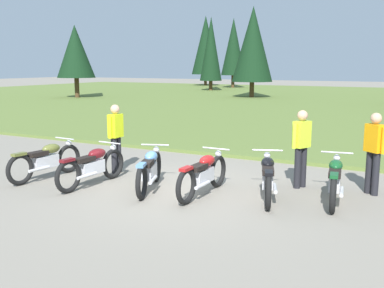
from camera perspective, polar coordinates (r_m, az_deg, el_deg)
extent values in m
plane|color=gray|center=(9.49, -1.69, -5.92)|extent=(140.00, 140.00, 0.00)
cube|color=#5B7033|center=(33.96, 20.00, 5.07)|extent=(80.00, 44.00, 0.10)
cylinder|color=#47331E|center=(45.95, 2.39, 7.38)|extent=(0.36, 0.36, 1.07)
cone|color=black|center=(45.93, 2.43, 11.98)|extent=(2.21, 2.21, 6.31)
cylinder|color=#47331E|center=(56.87, 1.73, 8.10)|extent=(0.36, 0.36, 1.50)
cone|color=black|center=(56.89, 1.75, 12.44)|extent=(3.46, 3.46, 7.11)
cylinder|color=#47331E|center=(51.67, 5.21, 7.88)|extent=(0.36, 0.36, 1.50)
cone|color=black|center=(51.68, 5.28, 12.20)|extent=(2.69, 2.69, 6.30)
cylinder|color=#47331E|center=(36.02, 7.60, 6.81)|extent=(0.36, 0.36, 1.33)
cone|color=black|center=(36.00, 7.73, 12.45)|extent=(3.17, 3.17, 5.76)
cylinder|color=#47331E|center=(36.67, -14.40, 6.88)|extent=(0.36, 0.36, 1.64)
cone|color=black|center=(36.64, -14.60, 11.31)|extent=(2.95, 2.95, 4.03)
torus|color=black|center=(11.37, -15.39, -1.79)|extent=(0.16, 0.71, 0.70)
torus|color=black|center=(10.51, -21.01, -3.06)|extent=(0.16, 0.71, 0.70)
cube|color=silver|center=(10.92, -18.10, -2.14)|extent=(0.25, 0.65, 0.28)
ellipsoid|color=brown|center=(10.98, -17.46, -0.55)|extent=(0.30, 0.50, 0.22)
cube|color=black|center=(10.74, -19.06, -1.19)|extent=(0.26, 0.50, 0.10)
cube|color=brown|center=(10.44, -21.13, -1.24)|extent=(0.17, 0.33, 0.06)
cylinder|color=silver|center=(11.22, -15.88, 0.68)|extent=(0.62, 0.08, 0.03)
sphere|color=silver|center=(11.32, -15.40, 0.11)|extent=(0.14, 0.14, 0.14)
cylinder|color=silver|center=(10.65, -18.83, -3.03)|extent=(0.11, 0.55, 0.07)
torus|color=black|center=(10.55, -10.00, -2.49)|extent=(0.14, 0.70, 0.70)
torus|color=black|center=(9.56, -15.47, -4.00)|extent=(0.14, 0.70, 0.70)
cube|color=silver|center=(10.03, -12.61, -2.93)|extent=(0.23, 0.65, 0.28)
ellipsoid|color=maroon|center=(10.10, -11.97, -1.19)|extent=(0.29, 0.49, 0.22)
cube|color=black|center=(9.83, -13.53, -1.92)|extent=(0.25, 0.49, 0.10)
cube|color=maroon|center=(9.48, -15.56, -2.00)|extent=(0.16, 0.33, 0.06)
cylinder|color=silver|center=(10.38, -10.45, 0.16)|extent=(0.62, 0.06, 0.03)
sphere|color=silver|center=(10.49, -10.00, -0.44)|extent=(0.14, 0.14, 0.14)
cylinder|color=silver|center=(9.75, -13.19, -3.93)|extent=(0.10, 0.55, 0.07)
torus|color=black|center=(10.16, -4.56, -2.84)|extent=(0.34, 0.69, 0.70)
torus|color=black|center=(8.83, -6.42, -4.83)|extent=(0.34, 0.69, 0.70)
cube|color=silver|center=(9.48, -5.43, -3.47)|extent=(0.41, 0.67, 0.28)
ellipsoid|color=#598CC6|center=(9.59, -5.22, -1.60)|extent=(0.41, 0.54, 0.22)
cube|color=black|center=(9.22, -5.75, -2.46)|extent=(0.37, 0.53, 0.10)
cube|color=#598CC6|center=(8.75, -6.46, -2.68)|extent=(0.24, 0.35, 0.06)
cylinder|color=silver|center=(9.96, -4.72, -0.11)|extent=(0.59, 0.24, 0.03)
sphere|color=silver|center=(10.10, -4.56, -0.71)|extent=(0.14, 0.14, 0.14)
cylinder|color=silver|center=(9.19, -4.97, -4.54)|extent=(0.26, 0.54, 0.07)
torus|color=black|center=(9.68, 3.29, -3.47)|extent=(0.11, 0.70, 0.70)
torus|color=black|center=(8.47, -0.75, -5.41)|extent=(0.11, 0.70, 0.70)
cube|color=silver|center=(9.06, 1.41, -4.07)|extent=(0.21, 0.64, 0.28)
ellipsoid|color=#AD1919|center=(9.15, 1.93, -2.13)|extent=(0.27, 0.48, 0.22)
cube|color=black|center=(8.82, 0.77, -2.99)|extent=(0.23, 0.48, 0.10)
cube|color=#AD1919|center=(8.39, -0.76, -3.17)|extent=(0.14, 0.32, 0.06)
cylinder|color=silver|center=(9.49, 3.07, -0.59)|extent=(0.62, 0.04, 0.03)
sphere|color=silver|center=(9.62, 3.37, -1.24)|extent=(0.14, 0.14, 0.14)
cylinder|color=silver|center=(8.76, 1.33, -5.23)|extent=(0.08, 0.55, 0.07)
torus|color=black|center=(9.63, 9.46, -3.66)|extent=(0.33, 0.69, 0.70)
torus|color=black|center=(8.28, 9.66, -5.93)|extent=(0.33, 0.69, 0.70)
cube|color=silver|center=(8.94, 9.56, -4.40)|extent=(0.40, 0.67, 0.28)
ellipsoid|color=black|center=(9.05, 9.59, -2.40)|extent=(0.40, 0.54, 0.22)
cube|color=black|center=(8.67, 9.63, -3.35)|extent=(0.37, 0.53, 0.10)
cube|color=black|center=(8.19, 9.73, -3.64)|extent=(0.24, 0.35, 0.06)
cylinder|color=silver|center=(9.43, 9.56, -0.79)|extent=(0.60, 0.24, 0.03)
sphere|color=silver|center=(9.57, 9.52, -1.42)|extent=(0.14, 0.14, 0.14)
cylinder|color=silver|center=(8.68, 10.51, -5.54)|extent=(0.25, 0.54, 0.07)
torus|color=black|center=(9.72, 17.80, -3.89)|extent=(0.20, 0.71, 0.70)
torus|color=black|center=(8.36, 17.49, -6.09)|extent=(0.20, 0.71, 0.70)
cube|color=silver|center=(9.03, 17.67, -4.60)|extent=(0.29, 0.66, 0.28)
ellipsoid|color=#144C23|center=(9.14, 17.80, -2.62)|extent=(0.33, 0.51, 0.22)
cube|color=black|center=(8.76, 17.70, -3.55)|extent=(0.29, 0.51, 0.10)
cube|color=#144C23|center=(8.28, 17.61, -3.83)|extent=(0.18, 0.34, 0.06)
cylinder|color=silver|center=(9.52, 17.94, -1.04)|extent=(0.62, 0.12, 0.03)
sphere|color=silver|center=(9.66, 17.92, -1.67)|extent=(0.14, 0.14, 0.14)
cylinder|color=silver|center=(8.76, 18.49, -5.76)|extent=(0.15, 0.55, 0.07)
cylinder|color=black|center=(9.96, 13.94, -2.84)|extent=(0.14, 0.14, 0.88)
cylinder|color=black|center=(9.82, 13.26, -2.99)|extent=(0.14, 0.14, 0.88)
cube|color=#C6E52D|center=(9.76, 13.77, 1.21)|extent=(0.36, 0.42, 0.56)
sphere|color=tan|center=(9.71, 13.87, 3.55)|extent=(0.22, 0.22, 0.22)
cylinder|color=#C6E52D|center=(9.94, 14.62, 1.21)|extent=(0.09, 0.09, 0.52)
cylinder|color=#C6E52D|center=(9.59, 12.89, 0.97)|extent=(0.09, 0.09, 0.52)
cylinder|color=black|center=(11.03, -9.86, -1.46)|extent=(0.14, 0.14, 0.88)
cylinder|color=black|center=(11.18, -9.33, -1.29)|extent=(0.14, 0.14, 0.88)
cube|color=#D8EA19|center=(10.99, -9.70, 2.31)|extent=(0.23, 0.37, 0.56)
sphere|color=tan|center=(10.94, -9.76, 4.39)|extent=(0.22, 0.22, 0.22)
cylinder|color=#D8EA19|center=(10.80, -10.40, 2.05)|extent=(0.09, 0.09, 0.52)
cylinder|color=#D8EA19|center=(11.18, -9.02, 2.35)|extent=(0.09, 0.09, 0.52)
cylinder|color=black|center=(9.76, 22.30, -3.56)|extent=(0.14, 0.14, 0.88)
cylinder|color=black|center=(9.88, 21.56, -3.35)|extent=(0.14, 0.14, 0.88)
cube|color=orange|center=(9.69, 22.20, 0.69)|extent=(0.42, 0.40, 0.56)
sphere|color=tan|center=(9.64, 22.36, 3.04)|extent=(0.22, 0.22, 0.22)
cylinder|color=orange|center=(9.53, 23.17, 0.37)|extent=(0.09, 0.09, 0.52)
cylinder|color=orange|center=(9.85, 21.25, 0.78)|extent=(0.09, 0.09, 0.52)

